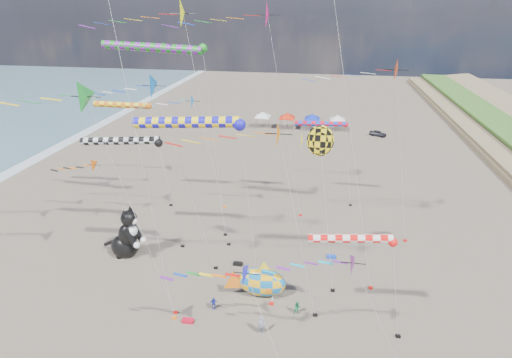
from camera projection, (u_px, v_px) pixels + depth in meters
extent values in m
cone|color=#DB136E|center=(273.00, 15.00, 39.62)|extent=(2.82, 3.02, 3.12)
cylinder|color=#B2B2B2|center=(288.00, 125.00, 43.88)|extent=(3.72, 0.02, 22.48)
cube|color=black|center=(300.00, 215.00, 48.11)|extent=(0.36, 0.24, 0.20)
cone|color=blue|center=(197.00, 99.00, 45.15)|extent=(1.84, 1.97, 2.03)
cylinder|color=#B2B2B2|center=(212.00, 156.00, 47.67)|extent=(2.83, 0.02, 13.54)
cube|color=black|center=(225.00, 206.00, 50.16)|extent=(0.36, 0.24, 0.20)
cylinder|color=#B2B2B2|center=(366.00, 153.00, 30.97)|extent=(3.61, 0.02, 25.68)
cube|color=black|center=(371.00, 288.00, 35.85)|extent=(0.36, 0.24, 0.20)
cone|color=green|center=(111.00, 97.00, 26.23)|extent=(2.27, 2.43, 2.51)
cylinder|color=#B2B2B2|center=(147.00, 218.00, 29.62)|extent=(2.97, 0.02, 17.88)
cube|color=black|center=(175.00, 312.00, 32.97)|extent=(0.36, 0.24, 0.20)
cone|color=blue|center=(173.00, 85.00, 31.93)|extent=(2.08, 2.22, 2.29)
cylinder|color=#B2B2B2|center=(196.00, 186.00, 35.25)|extent=(2.84, 0.02, 17.49)
cube|color=black|center=(216.00, 268.00, 38.53)|extent=(0.36, 0.24, 0.20)
cone|color=orange|center=(301.00, 140.00, 26.93)|extent=(2.05, 2.20, 2.26)
cylinder|color=#B2B2B2|center=(308.00, 236.00, 29.84)|extent=(1.89, 0.02, 15.08)
cube|color=black|center=(315.00, 315.00, 32.70)|extent=(0.36, 0.24, 0.20)
cylinder|color=#B2B2B2|center=(145.00, 175.00, 27.45)|extent=(2.05, 0.02, 25.39)
cube|color=black|center=(174.00, 318.00, 32.39)|extent=(0.36, 0.24, 0.20)
cone|color=#201EDB|center=(259.00, 287.00, 24.60)|extent=(1.71, 1.83, 1.88)
cylinder|color=#B2B2B2|center=(273.00, 335.00, 25.97)|extent=(1.89, 0.02, 7.50)
cone|color=orange|center=(113.00, 164.00, 44.81)|extent=(1.66, 1.78, 1.83)
cylinder|color=#B2B2B2|center=(125.00, 192.00, 46.10)|extent=(1.74, 0.02, 7.01)
cube|color=black|center=(135.00, 218.00, 47.34)|extent=(0.36, 0.24, 0.20)
cone|color=#EBF510|center=(191.00, 13.00, 33.56)|extent=(2.46, 2.64, 2.72)
cylinder|color=#B2B2B2|center=(212.00, 143.00, 37.95)|extent=(2.69, 0.02, 22.74)
cube|color=black|center=(229.00, 244.00, 42.31)|extent=(0.36, 0.24, 0.20)
cone|color=#8D2093|center=(358.00, 265.00, 25.39)|extent=(1.66, 1.78, 1.83)
cylinder|color=#B2B2B2|center=(380.00, 318.00, 26.78)|extent=(3.81, 0.02, 8.28)
cone|color=red|center=(416.00, 68.00, 35.91)|extent=(2.16, 2.31, 2.38)
cylinder|color=#B2B2B2|center=(410.00, 163.00, 39.45)|extent=(1.70, 0.02, 18.15)
cube|color=black|center=(405.00, 240.00, 42.96)|extent=(0.36, 0.24, 0.20)
cylinder|color=red|center=(320.00, 124.00, 46.98)|extent=(5.92, 0.61, 0.61)
sphere|color=red|center=(346.00, 125.00, 46.53)|extent=(0.64, 0.64, 0.64)
cylinder|color=#B2B2B2|center=(348.00, 167.00, 48.54)|extent=(1.52, 0.02, 10.51)
cube|color=black|center=(350.00, 205.00, 50.51)|extent=(0.36, 0.24, 0.20)
cylinder|color=#1613BF|center=(186.00, 122.00, 29.95)|extent=(8.20, 0.87, 0.87)
sphere|color=#1613BF|center=(240.00, 125.00, 29.32)|extent=(0.91, 0.91, 0.91)
cylinder|color=#B2B2B2|center=(250.00, 217.00, 32.31)|extent=(1.52, 0.02, 15.33)
cube|color=black|center=(259.00, 292.00, 35.25)|extent=(0.36, 0.24, 0.20)
cylinder|color=#D56011|center=(122.00, 105.00, 46.12)|extent=(6.61, 0.69, 0.69)
sphere|color=#D56011|center=(149.00, 106.00, 45.61)|extent=(0.73, 0.73, 0.73)
cylinder|color=#B2B2B2|center=(161.00, 158.00, 48.07)|extent=(1.52, 0.02, 12.73)
cube|color=black|center=(171.00, 205.00, 50.49)|extent=(0.36, 0.24, 0.20)
cylinder|color=black|center=(120.00, 141.00, 38.24)|extent=(7.84, 0.78, 0.78)
sphere|color=black|center=(159.00, 143.00, 37.63)|extent=(0.81, 0.81, 0.81)
cylinder|color=#B2B2B2|center=(171.00, 198.00, 39.83)|extent=(1.52, 0.02, 11.44)
cube|color=black|center=(183.00, 246.00, 41.99)|extent=(0.36, 0.24, 0.20)
cylinder|color=red|center=(350.00, 238.00, 27.94)|extent=(5.81, 0.62, 0.62)
sphere|color=red|center=(393.00, 242.00, 27.49)|extent=(0.66, 0.66, 0.66)
cylinder|color=#B2B2B2|center=(396.00, 292.00, 29.08)|extent=(1.52, 0.02, 8.44)
cube|color=black|center=(398.00, 336.00, 30.63)|extent=(0.36, 0.24, 0.20)
cylinder|color=#167D1E|center=(152.00, 47.00, 37.09)|extent=(9.86, 0.82, 0.82)
sphere|color=#167D1E|center=(203.00, 48.00, 36.33)|extent=(0.86, 0.86, 0.86)
cylinder|color=#B2B2B2|center=(215.00, 151.00, 40.21)|extent=(1.52, 0.02, 19.75)
cube|color=black|center=(225.00, 235.00, 44.05)|extent=(0.36, 0.24, 0.20)
ellipsoid|color=yellow|center=(320.00, 141.00, 32.27)|extent=(2.20, 0.40, 2.64)
cone|color=yellow|center=(302.00, 140.00, 32.51)|extent=(0.12, 1.80, 1.80)
cylinder|color=#B2B2B2|center=(327.00, 220.00, 33.91)|extent=(2.03, 2.03, 13.31)
cube|color=black|center=(333.00, 290.00, 35.51)|extent=(0.36, 0.24, 0.20)
ellipsoid|color=#1272B8|center=(262.00, 282.00, 34.45)|extent=(4.43, 2.42, 2.79)
cone|color=orange|center=(234.00, 279.00, 34.83)|extent=(2.03, 0.49, 2.05)
cone|color=yellow|center=(264.00, 269.00, 33.86)|extent=(1.48, 0.37, 1.49)
cylinder|color=#B2B2B2|center=(273.00, 296.00, 34.23)|extent=(0.16, 1.03, 1.01)
cube|color=red|center=(271.00, 304.00, 33.94)|extent=(0.36, 0.24, 0.20)
imported|color=gray|center=(262.00, 325.00, 30.68)|extent=(0.73, 0.66, 1.68)
imported|color=#197A48|center=(297.00, 308.00, 32.69)|extent=(0.70, 0.61, 1.24)
imported|color=#2330B9|center=(213.00, 303.00, 33.29)|extent=(0.73, 0.53, 1.15)
cube|color=red|center=(188.00, 321.00, 32.05)|extent=(0.90, 0.44, 0.30)
cube|color=black|center=(238.00, 264.00, 39.03)|extent=(0.90, 0.44, 0.30)
cube|color=#1339C1|center=(331.00, 257.00, 40.11)|extent=(0.90, 0.44, 0.30)
cube|color=silver|center=(263.00, 117.00, 81.32)|extent=(3.00, 3.00, 0.15)
pyramid|color=silver|center=(263.00, 112.00, 80.89)|extent=(4.20, 4.20, 1.00)
cylinder|color=#999999|center=(255.00, 124.00, 80.81)|extent=(0.08, 0.08, 2.20)
cylinder|color=#999999|center=(268.00, 124.00, 80.41)|extent=(0.08, 0.08, 2.20)
cylinder|color=#999999|center=(257.00, 120.00, 83.15)|extent=(0.08, 0.08, 2.20)
cylinder|color=#999999|center=(270.00, 121.00, 82.75)|extent=(0.08, 0.08, 2.20)
cube|color=red|center=(287.00, 118.00, 80.55)|extent=(3.00, 3.00, 0.15)
pyramid|color=red|center=(287.00, 113.00, 80.12)|extent=(4.20, 4.20, 1.00)
cylinder|color=#999999|center=(280.00, 125.00, 80.04)|extent=(0.08, 0.08, 2.20)
cylinder|color=#999999|center=(293.00, 126.00, 79.64)|extent=(0.08, 0.08, 2.20)
cylinder|color=#999999|center=(281.00, 121.00, 82.38)|extent=(0.08, 0.08, 2.20)
cylinder|color=#999999|center=(294.00, 122.00, 81.98)|extent=(0.08, 0.08, 2.20)
cube|color=#1229BA|center=(312.00, 119.00, 79.78)|extent=(3.00, 3.00, 0.15)
pyramid|color=#1229BA|center=(312.00, 114.00, 79.35)|extent=(4.20, 4.20, 1.00)
cylinder|color=#999999|center=(305.00, 126.00, 79.27)|extent=(0.08, 0.08, 2.20)
cylinder|color=#999999|center=(318.00, 127.00, 78.87)|extent=(0.08, 0.08, 2.20)
cylinder|color=#999999|center=(306.00, 123.00, 81.61)|extent=(0.08, 0.08, 2.20)
cylinder|color=#999999|center=(318.00, 123.00, 81.21)|extent=(0.08, 0.08, 2.20)
cube|color=silver|center=(337.00, 120.00, 79.01)|extent=(3.00, 3.00, 0.15)
pyramid|color=silver|center=(338.00, 115.00, 78.58)|extent=(4.20, 4.20, 1.00)
cylinder|color=#999999|center=(330.00, 127.00, 78.50)|extent=(0.08, 0.08, 2.20)
cylinder|color=#999999|center=(344.00, 128.00, 78.10)|extent=(0.08, 0.08, 2.20)
cylinder|color=#999999|center=(330.00, 124.00, 80.84)|extent=(0.08, 0.08, 2.20)
cylinder|color=#999999|center=(343.00, 124.00, 80.44)|extent=(0.08, 0.08, 2.20)
imported|color=#26262D|center=(378.00, 133.00, 76.70)|extent=(3.44, 2.44, 1.09)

